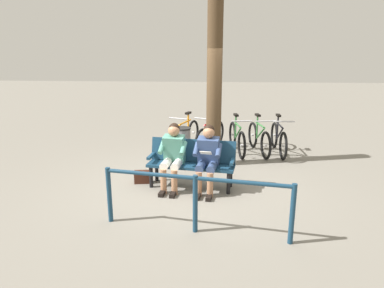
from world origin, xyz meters
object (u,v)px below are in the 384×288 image
(handbag, at_px, (142,177))
(tree_trunk, at_px, (214,75))
(person_reading, at_px, (208,155))
(bicycle_red, at_px, (210,136))
(person_companion, at_px, (173,153))
(bicycle_purple, at_px, (259,139))
(bench, at_px, (192,160))
(bicycle_blue, at_px, (279,139))
(bicycle_silver, at_px, (185,136))
(litter_bin, at_px, (183,146))
(bicycle_orange, at_px, (237,138))

(handbag, distance_m, tree_trunk, 2.58)
(person_reading, relative_size, bicycle_red, 0.77)
(person_companion, xyz_separation_m, bicycle_purple, (-1.84, -2.33, -0.30))
(bench, distance_m, bicycle_purple, 2.68)
(bicycle_blue, bearing_deg, bicycle_purple, -93.27)
(person_companion, xyz_separation_m, bicycle_red, (-0.65, -2.49, -0.30))
(tree_trunk, xyz_separation_m, bicycle_silver, (0.71, -1.12, -1.60))
(bicycle_blue, bearing_deg, person_companion, -47.33)
(litter_bin, bearing_deg, bicycle_silver, -87.94)
(litter_bin, distance_m, bicycle_orange, 1.55)
(handbag, xyz_separation_m, bicycle_silver, (-0.64, -2.32, 0.24))
(bicycle_silver, bearing_deg, tree_trunk, 51.99)
(bench, height_order, bicycle_blue, bicycle_blue)
(handbag, height_order, bicycle_purple, bicycle_purple)
(bicycle_purple, xyz_separation_m, bicycle_silver, (1.82, -0.16, 0.00))
(bicycle_orange, relative_size, bicycle_silver, 1.04)
(handbag, relative_size, bicycle_blue, 0.18)
(bicycle_silver, bearing_deg, bench, 27.27)
(bench, height_order, tree_trunk, tree_trunk)
(handbag, height_order, tree_trunk, tree_trunk)
(handbag, xyz_separation_m, tree_trunk, (-1.35, -1.20, 1.84))
(bicycle_red, bearing_deg, bicycle_purple, 105.76)
(person_companion, height_order, litter_bin, person_companion)
(bicycle_red, height_order, bicycle_silver, same)
(tree_trunk, xyz_separation_m, bicycle_purple, (-1.11, -0.96, -1.60))
(person_companion, height_order, handbag, person_companion)
(bicycle_orange, bearing_deg, bicycle_blue, 81.65)
(bicycle_blue, xyz_separation_m, bicycle_purple, (0.47, -0.01, 0.00))
(bicycle_purple, bearing_deg, handbag, -60.14)
(person_reading, distance_m, bicycle_blue, 2.96)
(person_companion, bearing_deg, person_reading, 179.95)
(handbag, xyz_separation_m, bicycle_purple, (-2.46, -2.15, 0.24))
(person_companion, distance_m, bicycle_silver, 2.51)
(person_reading, distance_m, bicycle_red, 2.60)
(bench, xyz_separation_m, handbag, (0.96, -0.06, -0.39))
(person_reading, bearing_deg, bicycle_red, -81.93)
(handbag, relative_size, litter_bin, 0.36)
(person_reading, relative_size, person_companion, 1.00)
(handbag, height_order, litter_bin, litter_bin)
(tree_trunk, bearing_deg, litter_bin, -0.16)
(tree_trunk, xyz_separation_m, litter_bin, (0.67, -0.00, -1.55))
(person_reading, relative_size, litter_bin, 1.45)
(bicycle_red, bearing_deg, litter_bin, -4.65)
(person_reading, xyz_separation_m, bicycle_purple, (-1.21, -2.42, -0.31))
(person_reading, bearing_deg, bicycle_purple, -108.10)
(bicycle_purple, bearing_deg, litter_bin, -73.20)
(bicycle_red, bearing_deg, bicycle_blue, 107.68)
(tree_trunk, bearing_deg, bicycle_purple, -139.32)
(person_reading, relative_size, tree_trunk, 0.31)
(person_reading, bearing_deg, litter_bin, -60.10)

